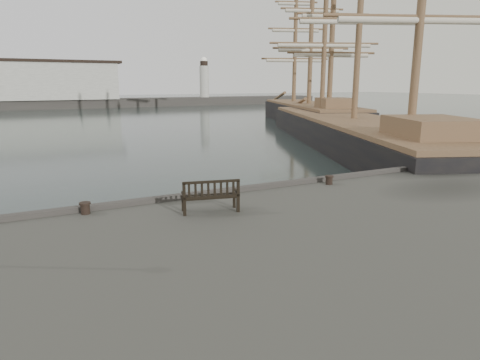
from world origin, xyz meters
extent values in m
plane|color=black|center=(0.00, 0.00, 0.00)|extent=(400.00, 400.00, 0.00)
cube|color=#383530|center=(0.00, 92.00, 1.00)|extent=(140.00, 8.00, 2.00)
cube|color=beige|center=(-8.00, 92.00, 6.00)|extent=(46.00, 9.00, 8.00)
cube|color=black|center=(-8.00, 92.00, 10.30)|extent=(48.00, 9.50, 0.60)
cylinder|color=beige|center=(38.00, 92.00, 6.00)|extent=(2.40, 2.40, 8.00)
sphere|color=silver|center=(38.00, 92.00, 11.40)|extent=(1.61, 1.61, 1.61)
cube|color=black|center=(-0.52, -2.08, 2.07)|extent=(1.94, 1.04, 0.05)
cube|color=black|center=(-0.58, -2.34, 2.34)|extent=(1.81, 0.49, 0.55)
cube|color=black|center=(-0.52, -2.08, 1.81)|extent=(1.80, 0.92, 0.51)
cylinder|color=black|center=(-4.19, -0.50, 1.75)|extent=(0.46, 0.46, 0.38)
cylinder|color=black|center=(5.37, -0.78, 1.74)|extent=(0.41, 0.41, 0.37)
cube|color=black|center=(20.80, 15.18, 0.38)|extent=(21.39, 38.16, 3.81)
cube|color=brown|center=(20.80, 15.18, 2.44)|extent=(20.75, 37.31, 0.30)
cylinder|color=brown|center=(24.82, 25.07, 13.18)|extent=(0.53, 0.53, 21.79)
cube|color=black|center=(29.95, 34.62, 0.43)|extent=(16.43, 30.81, 4.34)
cube|color=brown|center=(29.95, 34.62, 2.76)|extent=(15.92, 30.13, 0.30)
cylinder|color=brown|center=(27.06, 26.62, 11.84)|extent=(0.61, 0.61, 18.46)
cylinder|color=brown|center=(29.95, 34.62, 13.46)|extent=(0.61, 0.61, 21.72)
cylinder|color=brown|center=(32.83, 42.63, 12.16)|extent=(0.61, 0.61, 19.11)
camera|label=1|loc=(-5.73, -14.45, 5.66)|focal=32.00mm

